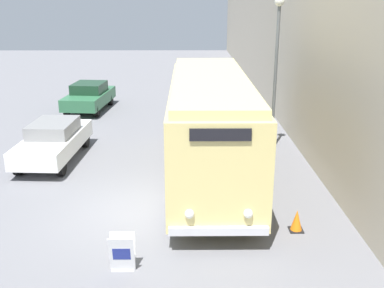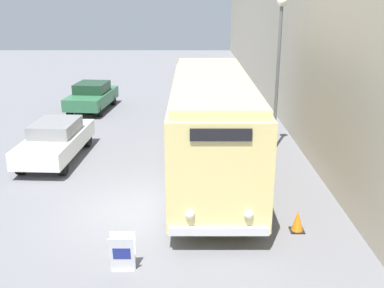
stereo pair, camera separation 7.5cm
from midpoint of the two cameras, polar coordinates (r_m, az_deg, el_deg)
name	(u,v)px [view 1 (the left image)]	position (r m, az deg, el deg)	size (l,w,h in m)	color
ground_plane	(138,212)	(12.92, -7.01, -8.51)	(80.00, 80.00, 0.00)	slate
building_wall_right	(285,37)	(22.00, 11.59, 13.16)	(0.30, 60.00, 7.95)	#B2A893
vintage_bus	(210,123)	(14.47, 2.15, 2.64)	(2.47, 9.27, 3.41)	black
sign_board	(122,253)	(10.27, -9.08, -13.55)	(0.56, 0.33, 0.86)	gray
streetlamp	(277,53)	(17.18, 10.58, 11.35)	(0.36, 0.36, 5.80)	#595E60
parked_car_near	(54,140)	(17.31, -17.27, 0.48)	(1.95, 4.53, 1.43)	black
parked_car_mid	(89,96)	(24.55, -13.00, 5.93)	(2.21, 4.18, 1.45)	black
traffic_cone	(297,221)	(12.04, 12.97, -9.47)	(0.36, 0.36, 0.57)	black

